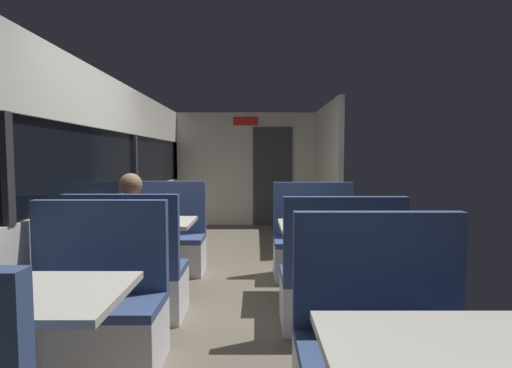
# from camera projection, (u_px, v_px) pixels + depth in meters

# --- Properties ---
(ground_plane) EXTENTS (3.30, 9.20, 0.02)m
(ground_plane) POSITION_uv_depth(u_px,v_px,m) (237.00, 294.00, 4.12)
(ground_plane) COLOR #665B4C
(carriage_window_panel_left) EXTENTS (0.09, 8.48, 2.30)m
(carriage_window_panel_left) POSITION_uv_depth(u_px,v_px,m) (93.00, 186.00, 4.05)
(carriage_window_panel_left) COLOR beige
(carriage_window_panel_left) RESTS_ON ground_plane
(carriage_end_bulkhead) EXTENTS (2.90, 0.11, 2.30)m
(carriage_end_bulkhead) POSITION_uv_depth(u_px,v_px,m) (250.00, 170.00, 8.22)
(carriage_end_bulkhead) COLOR beige
(carriage_end_bulkhead) RESTS_ON ground_plane
(carriage_aisle_panel_right) EXTENTS (0.08, 2.40, 2.30)m
(carriage_aisle_panel_right) POSITION_uv_depth(u_px,v_px,m) (328.00, 171.00, 7.02)
(carriage_aisle_panel_right) COLOR beige
(carriage_aisle_panel_right) RESTS_ON ground_plane
(dining_table_near_window) EXTENTS (0.90, 0.70, 0.74)m
(dining_table_near_window) POSITION_uv_depth(u_px,v_px,m) (35.00, 311.00, 1.99)
(dining_table_near_window) COLOR #9E9EA3
(dining_table_near_window) RESTS_ON ground_plane
(bench_near_window_facing_entry) EXTENTS (0.95, 0.50, 1.10)m
(bench_near_window_facing_entry) POSITION_uv_depth(u_px,v_px,m) (94.00, 316.00, 2.71)
(bench_near_window_facing_entry) COLOR silver
(bench_near_window_facing_entry) RESTS_ON ground_plane
(dining_table_mid_window) EXTENTS (0.90, 0.70, 0.74)m
(dining_table_mid_window) POSITION_uv_depth(u_px,v_px,m) (151.00, 230.00, 4.16)
(dining_table_mid_window) COLOR #9E9EA3
(dining_table_mid_window) RESTS_ON ground_plane
(bench_mid_window_facing_end) EXTENTS (0.95, 0.50, 1.10)m
(bench_mid_window_facing_end) POSITION_uv_depth(u_px,v_px,m) (131.00, 281.00, 3.48)
(bench_mid_window_facing_end) COLOR silver
(bench_mid_window_facing_end) RESTS_ON ground_plane
(bench_mid_window_facing_entry) EXTENTS (0.95, 0.50, 1.10)m
(bench_mid_window_facing_entry) POSITION_uv_depth(u_px,v_px,m) (167.00, 245.00, 4.88)
(bench_mid_window_facing_entry) COLOR silver
(bench_mid_window_facing_entry) RESTS_ON ground_plane
(bench_front_aisle_facing_entry) EXTENTS (0.95, 0.50, 1.10)m
(bench_front_aisle_facing_entry) POSITION_uv_depth(u_px,v_px,m) (388.00, 362.00, 2.10)
(bench_front_aisle_facing_entry) COLOR silver
(bench_front_aisle_facing_entry) RESTS_ON ground_plane
(dining_table_rear_aisle) EXTENTS (0.90, 0.70, 0.74)m
(dining_table_rear_aisle) POSITION_uv_depth(u_px,v_px,m) (327.00, 234.00, 3.95)
(dining_table_rear_aisle) COLOR #9E9EA3
(dining_table_rear_aisle) RESTS_ON ground_plane
(bench_rear_aisle_facing_end) EXTENTS (0.95, 0.50, 1.10)m
(bench_rear_aisle_facing_end) POSITION_uv_depth(u_px,v_px,m) (341.00, 288.00, 3.27)
(bench_rear_aisle_facing_end) COLOR silver
(bench_rear_aisle_facing_end) RESTS_ON ground_plane
(bench_rear_aisle_facing_entry) EXTENTS (0.95, 0.50, 1.10)m
(bench_rear_aisle_facing_entry) POSITION_uv_depth(u_px,v_px,m) (316.00, 249.00, 4.67)
(bench_rear_aisle_facing_entry) COLOR silver
(bench_rear_aisle_facing_entry) RESTS_ON ground_plane
(seated_passenger) EXTENTS (0.47, 0.55, 1.26)m
(seated_passenger) POSITION_uv_depth(u_px,v_px,m) (133.00, 255.00, 3.54)
(seated_passenger) COLOR #26262D
(seated_passenger) RESTS_ON ground_plane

